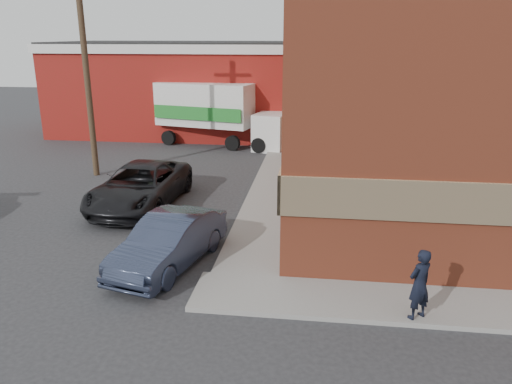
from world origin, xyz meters
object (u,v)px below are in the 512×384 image
at_px(brick_building, 483,71).
at_px(suv_a, 140,186).
at_px(warehouse, 189,87).
at_px(box_truck, 217,110).
at_px(sedan, 169,242).
at_px(utility_pole, 86,66).
at_px(man, 419,284).

relative_size(brick_building, suv_a, 3.32).
relative_size(warehouse, box_truck, 2.23).
height_order(warehouse, box_truck, warehouse).
distance_m(warehouse, box_truck, 5.00).
bearing_deg(sedan, utility_pole, 139.49).
bearing_deg(suv_a, man, -35.46).
height_order(brick_building, utility_pole, brick_building).
height_order(warehouse, suv_a, warehouse).
bearing_deg(sedan, man, -3.99).
distance_m(brick_building, warehouse, 18.30).
xyz_separation_m(sedan, box_truck, (-1.81, 15.34, 1.30)).
bearing_deg(sedan, brick_building, 54.68).
bearing_deg(man, box_truck, -101.92).
height_order(sedan, box_truck, box_truck).
bearing_deg(warehouse, utility_pole, -97.77).
relative_size(brick_building, man, 11.32).
height_order(brick_building, man, brick_building).
height_order(man, suv_a, man).
xyz_separation_m(brick_building, man, (-3.87, -10.55, -3.76)).
bearing_deg(utility_pole, suv_a, -47.76).
distance_m(brick_building, suv_a, 13.67).
xyz_separation_m(brick_building, box_truck, (-11.84, 6.84, -2.68)).
bearing_deg(suv_a, brick_building, 19.29).
relative_size(man, suv_a, 0.29).
xyz_separation_m(warehouse, sedan, (4.47, -19.50, -2.11)).
relative_size(utility_pole, sedan, 2.12).
xyz_separation_m(brick_building, warehouse, (-14.50, 11.00, -1.87)).
xyz_separation_m(suv_a, box_truck, (0.70, 10.65, 1.24)).
xyz_separation_m(utility_pole, sedan, (5.97, -8.50, -4.05)).
relative_size(brick_building, sedan, 4.31).
bearing_deg(box_truck, sedan, -69.58).
relative_size(utility_pole, man, 5.58).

